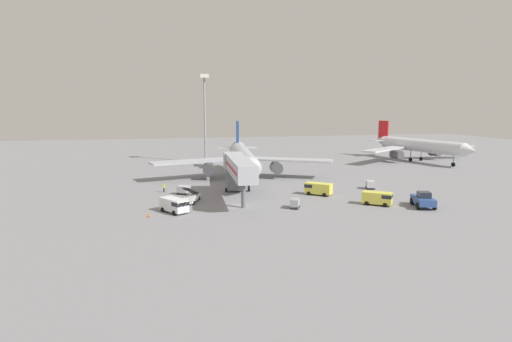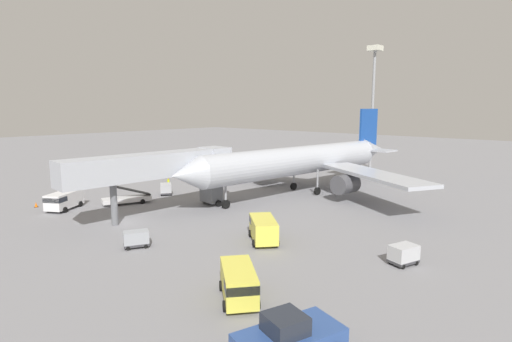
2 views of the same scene
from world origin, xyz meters
The scene contains 15 objects.
ground_plane centered at (0.00, 0.00, 0.00)m, with size 300.00×300.00×0.00m, color gray.
airplane_at_gate centered at (5.08, 25.24, 4.66)m, with size 39.79×41.72×11.97m.
jet_bridge centered at (0.19, 4.75, 5.47)m, with size 4.51×20.45×7.26m.
pushback_tug centered at (27.29, -7.28, 1.17)m, with size 4.06×5.78×2.50m.
belt_loader_truck centered at (-7.84, 4.75, 0.75)m, with size 3.92×6.27×2.96m.
service_van_near_right centered at (-10.79, -1.88, 1.20)m, with size 4.32×5.22×2.10m.
service_van_near_center centered at (21.11, -4.38, 1.20)m, with size 4.81×4.42×2.10m.
service_van_far_center centered at (14.67, 5.41, 1.22)m, with size 4.87×4.59×2.14m.
baggage_cart_outer_right centered at (-8.59, 11.32, 0.86)m, with size 2.57×2.41×1.56m.
baggage_cart_mid_center centered at (7.52, -3.36, 0.82)m, with size 2.06×2.45×1.47m.
baggage_cart_mid_right centered at (26.53, 8.49, 0.86)m, with size 2.04×2.47×1.56m.
ground_crew_worker_foreground centered at (-11.95, 14.19, 0.89)m, with size 0.36×0.36×1.68m.
safety_cone_alpha centered at (-14.51, -3.72, 0.32)m, with size 0.42×0.42×0.65m.
airplane_background centered at (59.77, 43.99, 4.44)m, with size 39.81×36.83×11.12m.
apron_light_mast centered at (0.55, 55.54, 16.99)m, with size 2.40×2.40×24.27m.
Camera 1 is at (-13.47, -66.30, 15.76)m, focal length 30.62 mm.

